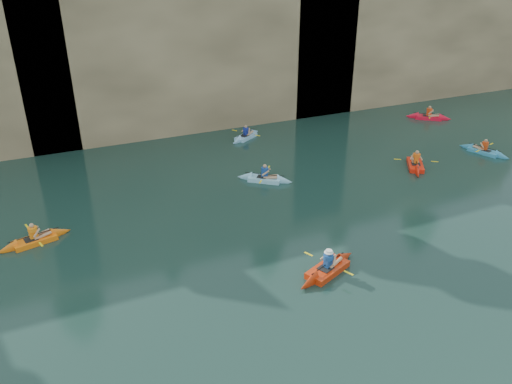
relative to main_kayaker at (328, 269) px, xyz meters
name	(u,v)px	position (x,y,z in m)	size (l,w,h in m)	color
ground	(359,316)	(-0.38, -2.77, -0.18)	(160.00, 160.00, 0.00)	black
cliff	(149,32)	(-0.38, 27.23, 5.82)	(70.00, 16.00, 12.00)	tan
cliff_slab_center	(202,49)	(1.62, 19.83, 5.52)	(24.00, 2.40, 11.40)	tan
cliff_slab_east	(426,41)	(21.62, 19.83, 4.74)	(26.00, 2.40, 9.84)	tan
sea_cave_center	(124,118)	(-4.38, 19.18, 1.42)	(3.50, 1.00, 3.20)	black
sea_cave_east	(305,88)	(9.62, 19.18, 2.07)	(5.00, 1.00, 4.50)	black
main_kayaker	(328,269)	(0.00, 0.00, 0.00)	(3.59, 2.25, 1.32)	red
kayaker_orange	(35,240)	(-10.80, 7.38, -0.02)	(3.34, 2.38, 1.24)	orange
kayaker_ltblue_near	(265,179)	(1.48, 9.19, -0.02)	(3.02, 2.61, 1.28)	#8AC7E7
kayaker_red_far	(415,165)	(10.70, 7.28, -0.01)	(2.68, 3.44, 1.33)	red
kayaker_ltblue_mid	(246,136)	(3.33, 16.23, -0.03)	(3.06, 2.31, 1.20)	#89BEE6
kayaker_blue_east	(484,151)	(16.30, 7.27, -0.03)	(2.27, 3.42, 1.19)	#3891BF
kayaker_extra_east	(428,117)	(18.09, 14.49, -0.02)	(3.15, 2.75, 1.30)	red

